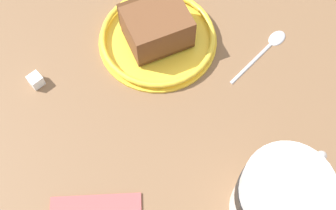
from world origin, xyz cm
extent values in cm
cube|color=brown|center=(0.00, 0.00, -1.15)|extent=(113.00, 113.00, 2.29)
cylinder|color=yellow|center=(-8.77, -0.88, 0.38)|extent=(16.80, 16.80, 0.76)
torus|color=yellow|center=(-8.77, -0.88, 1.16)|extent=(16.27, 16.27, 0.81)
cube|color=#472814|center=(-8.77, -0.88, 1.06)|extent=(8.95, 10.07, 0.60)
cube|color=brown|center=(-8.77, -0.88, 3.61)|extent=(8.95, 10.07, 4.50)
cube|color=#472814|center=(-12.21, -2.01, 3.61)|extent=(3.21, 8.17, 4.50)
cylinder|color=white|center=(16.25, 10.28, 5.21)|extent=(9.41, 9.41, 10.41)
cylinder|color=black|center=(16.25, 10.28, 6.37)|extent=(9.60, 9.60, 2.56)
cylinder|color=black|center=(16.25, 10.28, 8.01)|extent=(8.28, 8.28, 0.40)
torus|color=white|center=(13.44, 14.06, 5.21)|extent=(4.40, 5.35, 5.78)
ellipsoid|color=silver|center=(-7.70, 16.17, 0.40)|extent=(3.48, 3.58, 0.80)
cylinder|color=silver|center=(-3.87, 11.75, 0.25)|extent=(6.08, 6.91, 0.50)
cube|color=white|center=(-3.48, -17.74, 0.84)|extent=(2.35, 2.35, 1.68)
camera|label=1|loc=(26.48, -2.70, 52.05)|focal=46.66mm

